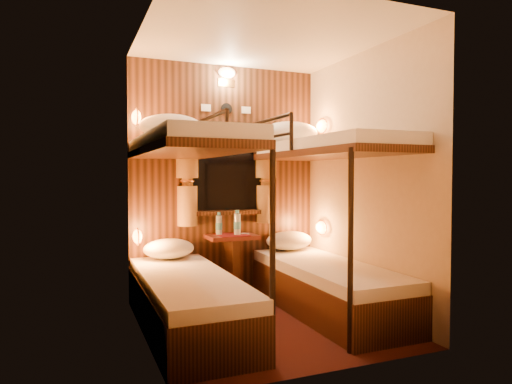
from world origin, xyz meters
name	(u,v)px	position (x,y,z in m)	size (l,w,h in m)	color
floor	(265,323)	(0.00, 0.00, 0.00)	(2.10, 2.10, 0.00)	black
ceiling	(265,38)	(0.00, 0.00, 2.40)	(2.10, 2.10, 0.00)	silver
wall_back	(226,181)	(0.00, 1.05, 1.20)	(2.40, 2.40, 0.00)	#C6B293
wall_front	(330,184)	(0.00, -1.05, 1.20)	(2.40, 2.40, 0.00)	#C6B293
wall_left	(144,183)	(-1.00, 0.00, 1.20)	(2.40, 2.40, 0.00)	#C6B293
wall_right	(364,181)	(1.00, 0.00, 1.20)	(2.40, 2.40, 0.00)	#C6B293
back_panel	(226,181)	(0.00, 1.04, 1.20)	(2.00, 0.03, 2.40)	black
bunk_left	(188,262)	(-0.65, 0.07, 0.56)	(0.72, 1.90, 1.82)	black
bunk_right	(327,252)	(0.65, 0.07, 0.56)	(0.72, 1.90, 1.82)	black
window	(227,183)	(0.00, 1.00, 1.18)	(1.00, 0.12, 0.79)	black
curtains	(228,175)	(0.00, 0.97, 1.26)	(1.10, 0.22, 1.00)	olive
back_fixtures	(227,80)	(0.00, 1.00, 2.25)	(0.54, 0.09, 0.48)	black
reading_lamps	(237,177)	(0.00, 0.70, 1.24)	(2.00, 0.20, 1.25)	orange
table	(232,258)	(0.00, 0.85, 0.41)	(0.50, 0.34, 0.66)	#561E13
bottle_left	(219,225)	(-0.12, 0.91, 0.75)	(0.07, 0.07, 0.23)	#99BFE5
bottle_right	(237,224)	(0.05, 0.83, 0.76)	(0.07, 0.07, 0.25)	#99BFE5
sachet_a	(242,234)	(0.13, 0.88, 0.65)	(0.08, 0.06, 0.01)	silver
sachet_b	(245,234)	(0.16, 0.87, 0.65)	(0.08, 0.06, 0.01)	silver
pillow_lower_left	(169,249)	(-0.65, 0.82, 0.55)	(0.49, 0.35, 0.19)	silver
pillow_lower_right	(289,240)	(0.65, 0.85, 0.56)	(0.51, 0.37, 0.20)	silver
pillow_upper_left	(171,127)	(-0.65, 0.66, 1.70)	(0.59, 0.42, 0.23)	silver
pillow_upper_right	(291,133)	(0.65, 0.82, 1.71)	(0.61, 0.43, 0.24)	silver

